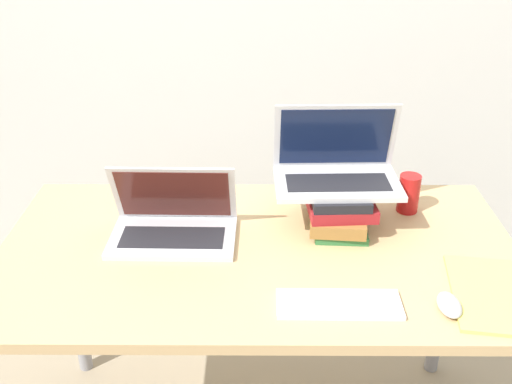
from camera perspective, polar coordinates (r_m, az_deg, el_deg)
desk at (r=1.75m, az=0.23°, el=-7.67°), size 1.47×0.80×0.78m
laptop_left at (r=1.75m, az=-7.88°, el=-2.92°), size 0.36×0.23×0.22m
book_stack at (r=1.80m, az=7.80°, el=-1.25°), size 0.21×0.29×0.13m
laptop_on_books at (r=1.78m, az=7.66°, el=2.34°), size 0.37×0.23×0.23m
wireless_keyboard at (r=1.50m, az=7.89°, el=-10.52°), size 0.31×0.11×0.01m
mouse at (r=1.54m, az=17.93°, el=-10.19°), size 0.06×0.10×0.03m
notepad at (r=1.63m, az=21.59°, el=-9.03°), size 0.24×0.34×0.01m
soda_can at (r=1.92m, az=14.34°, el=-0.13°), size 0.07×0.07×0.12m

